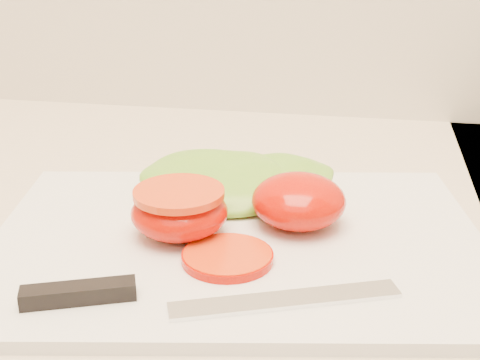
# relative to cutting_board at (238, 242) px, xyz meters

# --- Properties ---
(cutting_board) EXTENTS (0.44, 0.35, 0.01)m
(cutting_board) POSITION_rel_cutting_board_xyz_m (0.00, 0.00, 0.00)
(cutting_board) COLOR white
(cutting_board) RESTS_ON counter
(tomato_half_dome) EXTENTS (0.08, 0.08, 0.04)m
(tomato_half_dome) POSITION_rel_cutting_board_xyz_m (0.05, 0.03, 0.03)
(tomato_half_dome) COLOR red
(tomato_half_dome) RESTS_ON cutting_board
(tomato_half_cut) EXTENTS (0.08, 0.08, 0.04)m
(tomato_half_cut) POSITION_rel_cutting_board_xyz_m (-0.05, -0.00, 0.03)
(tomato_half_cut) COLOR red
(tomato_half_cut) RESTS_ON cutting_board
(tomato_slice_0) EXTENTS (0.07, 0.07, 0.01)m
(tomato_slice_0) POSITION_rel_cutting_board_xyz_m (-0.00, -0.04, 0.01)
(tomato_slice_0) COLOR #D64E17
(tomato_slice_0) RESTS_ON cutting_board
(lettuce_leaf_0) EXTENTS (0.16, 0.11, 0.03)m
(lettuce_leaf_0) POSITION_rel_cutting_board_xyz_m (-0.03, 0.08, 0.02)
(lettuce_leaf_0) COLOR #85B32F
(lettuce_leaf_0) RESTS_ON cutting_board
(lettuce_leaf_1) EXTENTS (0.14, 0.13, 0.03)m
(lettuce_leaf_1) POSITION_rel_cutting_board_xyz_m (0.02, 0.09, 0.02)
(lettuce_leaf_1) COLOR #85B32F
(lettuce_leaf_1) RESTS_ON cutting_board
(knife) EXTENTS (0.25, 0.08, 0.01)m
(knife) POSITION_rel_cutting_board_xyz_m (-0.03, -0.10, 0.01)
(knife) COLOR silver
(knife) RESTS_ON cutting_board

